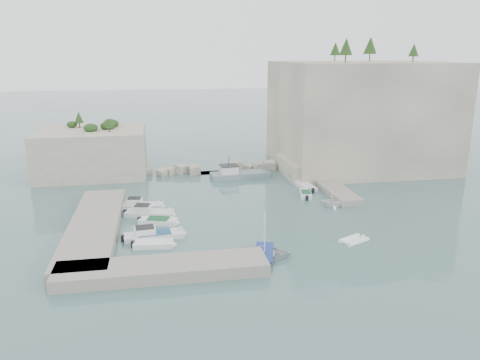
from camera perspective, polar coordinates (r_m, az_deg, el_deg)
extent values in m
plane|color=#496D6D|center=(53.84, 1.12, -4.74)|extent=(400.00, 400.00, 0.00)
cube|color=beige|center=(80.32, 14.31, 7.70)|extent=(26.00, 22.00, 17.00)
cube|color=beige|center=(73.42, 8.39, 1.58)|extent=(8.00, 10.00, 2.50)
cube|color=beige|center=(76.77, -17.47, 3.35)|extent=(16.00, 14.00, 7.00)
cube|color=#9E9689|center=(52.29, -17.34, -5.44)|extent=(5.00, 24.00, 1.10)
cube|color=#9E9689|center=(41.20, -9.41, -10.66)|extent=(18.00, 4.00, 1.10)
cube|color=#9E9689|center=(66.52, 10.91, -0.73)|extent=(3.00, 16.00, 0.80)
cube|color=beige|center=(74.31, -2.92, 1.45)|extent=(28.00, 3.00, 1.40)
imported|color=silver|center=(44.26, 2.97, -9.34)|extent=(5.89, 4.87, 1.06)
imported|color=white|center=(59.11, 11.21, -3.19)|extent=(3.88, 3.58, 1.71)
imported|color=white|center=(69.96, 7.43, -0.13)|extent=(4.29, 2.51, 1.56)
cylinder|color=white|center=(43.24, 3.02, -6.17)|extent=(0.10, 0.10, 4.20)
cone|color=#1E4219|center=(73.14, 12.82, 15.58)|extent=(1.96, 1.96, 2.45)
cone|color=#1E4219|center=(84.61, 15.61, 15.53)|extent=(2.24, 2.24, 2.80)
cone|color=#1E4219|center=(80.23, 20.43, 14.63)|extent=(1.57, 1.57, 1.96)
cone|color=#1E4219|center=(85.40, 11.55, 15.41)|extent=(1.79, 1.79, 2.24)
cone|color=#1E4219|center=(78.19, -19.06, 7.24)|extent=(1.40, 1.40, 1.75)
cone|color=#1E4219|center=(72.68, -15.70, 6.70)|extent=(1.12, 1.12, 1.40)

